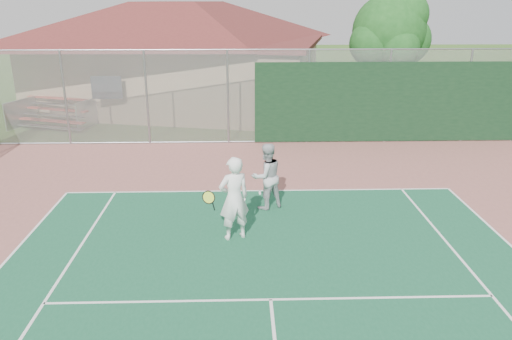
{
  "coord_description": "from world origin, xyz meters",
  "views": [
    {
      "loc": [
        -0.5,
        -1.44,
        5.23
      ],
      "look_at": [
        -0.16,
        10.18,
        1.23
      ],
      "focal_mm": 35.0,
      "sensor_mm": 36.0,
      "label": 1
    }
  ],
  "objects_px": {
    "tree": "(391,34)",
    "player_grey_back": "(266,177)",
    "bleachers": "(55,112)",
    "player_white_front": "(234,199)",
    "clubhouse": "(180,45)"
  },
  "relations": [
    {
      "from": "tree",
      "to": "player_grey_back",
      "type": "distance_m",
      "value": 13.69
    },
    {
      "from": "clubhouse",
      "to": "player_white_front",
      "type": "distance_m",
      "value": 15.44
    },
    {
      "from": "bleachers",
      "to": "tree",
      "type": "xyz_separation_m",
      "value": [
        15.03,
        2.58,
        3.08
      ]
    },
    {
      "from": "tree",
      "to": "player_white_front",
      "type": "height_order",
      "value": "tree"
    },
    {
      "from": "bleachers",
      "to": "player_white_front",
      "type": "relative_size",
      "value": 1.87
    },
    {
      "from": "bleachers",
      "to": "tree",
      "type": "relative_size",
      "value": 0.65
    },
    {
      "from": "tree",
      "to": "player_white_front",
      "type": "xyz_separation_m",
      "value": [
        -7.21,
        -13.53,
        -2.71
      ]
    },
    {
      "from": "player_grey_back",
      "to": "bleachers",
      "type": "bearing_deg",
      "value": -74.04
    },
    {
      "from": "bleachers",
      "to": "player_grey_back",
      "type": "relative_size",
      "value": 2.09
    },
    {
      "from": "tree",
      "to": "player_grey_back",
      "type": "relative_size",
      "value": 3.21
    },
    {
      "from": "player_grey_back",
      "to": "clubhouse",
      "type": "bearing_deg",
      "value": -101.97
    },
    {
      "from": "player_white_front",
      "to": "clubhouse",
      "type": "bearing_deg",
      "value": -100.79
    },
    {
      "from": "player_white_front",
      "to": "tree",
      "type": "bearing_deg",
      "value": -139.39
    },
    {
      "from": "bleachers",
      "to": "tree",
      "type": "bearing_deg",
      "value": 29.45
    },
    {
      "from": "bleachers",
      "to": "player_white_front",
      "type": "distance_m",
      "value": 13.46
    }
  ]
}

